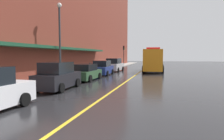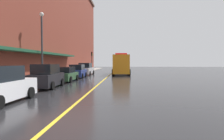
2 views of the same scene
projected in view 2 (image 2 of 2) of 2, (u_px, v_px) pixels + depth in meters
ground_plane at (110, 75)px, 32.09m from camera, size 112.00×112.00×0.00m
sidewalk_left at (71, 74)px, 32.48m from camera, size 2.40×70.00×0.15m
lane_center_stripe at (110, 75)px, 32.09m from camera, size 0.16×70.00×0.01m
brick_building_left at (26, 12)px, 31.53m from camera, size 12.41×64.00×19.78m
parked_car_1 at (46, 77)px, 16.13m from camera, size 2.05×4.25×1.90m
parked_car_2 at (65, 75)px, 21.38m from camera, size 2.07×4.20×1.55m
parked_car_3 at (77, 71)px, 26.72m from camera, size 2.11×4.29×1.75m
parked_car_4 at (86, 69)px, 32.82m from camera, size 2.23×4.66×1.92m
utility_truck at (121, 65)px, 33.42m from camera, size 2.96×9.17×3.40m
parking_meter_0 at (57, 71)px, 22.96m from camera, size 0.14×0.18×1.33m
parking_meter_1 at (66, 70)px, 26.40m from camera, size 0.14×0.18×1.33m
street_lamp_left at (42, 39)px, 20.27m from camera, size 0.44×0.44×6.94m
traffic_light_near at (92, 57)px, 46.98m from camera, size 0.38×0.36×4.30m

